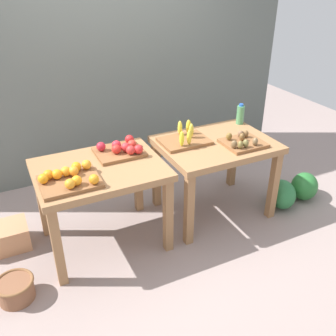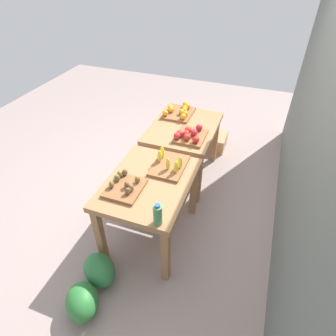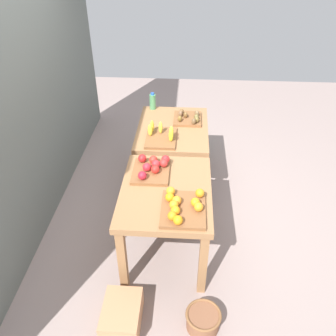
# 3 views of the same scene
# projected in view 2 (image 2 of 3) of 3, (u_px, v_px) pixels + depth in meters

# --- Properties ---
(ground_plane) EXTENTS (8.00, 8.00, 0.00)m
(ground_plane) POSITION_uv_depth(u_px,v_px,m) (169.00, 199.00, 3.63)
(ground_plane) COLOR gray
(back_wall) EXTENTS (4.40, 0.12, 3.00)m
(back_wall) POSITION_uv_depth(u_px,v_px,m) (323.00, 108.00, 2.33)
(back_wall) COLOR slate
(back_wall) RESTS_ON ground_plane
(display_table_left) EXTENTS (1.04, 0.80, 0.76)m
(display_table_left) POSITION_uv_depth(u_px,v_px,m) (184.00, 134.00, 3.63)
(display_table_left) COLOR #9C6E45
(display_table_left) RESTS_ON ground_plane
(display_table_right) EXTENTS (1.04, 0.80, 0.76)m
(display_table_right) POSITION_uv_depth(u_px,v_px,m) (149.00, 190.00, 2.81)
(display_table_right) COLOR #9C6E45
(display_table_right) RESTS_ON ground_plane
(orange_bin) EXTENTS (0.44, 0.36, 0.11)m
(orange_bin) POSITION_uv_depth(u_px,v_px,m) (179.00, 112.00, 3.78)
(orange_bin) COLOR brown
(orange_bin) RESTS_ON display_table_left
(apple_bin) EXTENTS (0.40, 0.34, 0.11)m
(apple_bin) POSITION_uv_depth(u_px,v_px,m) (190.00, 135.00, 3.31)
(apple_bin) COLOR brown
(apple_bin) RESTS_ON display_table_left
(banana_crate) EXTENTS (0.44, 0.32, 0.17)m
(banana_crate) POSITION_uv_depth(u_px,v_px,m) (169.00, 164.00, 2.88)
(banana_crate) COLOR brown
(banana_crate) RESTS_ON display_table_right
(kiwi_bin) EXTENTS (0.37, 0.32, 0.10)m
(kiwi_bin) POSITION_uv_depth(u_px,v_px,m) (125.00, 186.00, 2.64)
(kiwi_bin) COLOR brown
(kiwi_bin) RESTS_ON display_table_right
(water_bottle) EXTENTS (0.08, 0.08, 0.21)m
(water_bottle) POSITION_uv_depth(u_px,v_px,m) (158.00, 215.00, 2.27)
(water_bottle) COLOR #4C8C59
(water_bottle) RESTS_ON display_table_right
(watermelon_pile) EXTENTS (0.76, 0.47, 0.28)m
(watermelon_pile) POSITION_uv_depth(u_px,v_px,m) (91.00, 285.00, 2.57)
(watermelon_pile) COLOR #297030
(watermelon_pile) RESTS_ON ground_plane
(wicker_basket) EXTENTS (0.29, 0.29, 0.17)m
(wicker_basket) POSITION_uv_depth(u_px,v_px,m) (177.00, 135.00, 4.67)
(wicker_basket) COLOR brown
(wicker_basket) RESTS_ON ground_plane
(cardboard_produce_box) EXTENTS (0.40, 0.30, 0.22)m
(cardboard_produce_box) POSITION_uv_depth(u_px,v_px,m) (216.00, 141.00, 4.49)
(cardboard_produce_box) COLOR tan
(cardboard_produce_box) RESTS_ON ground_plane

